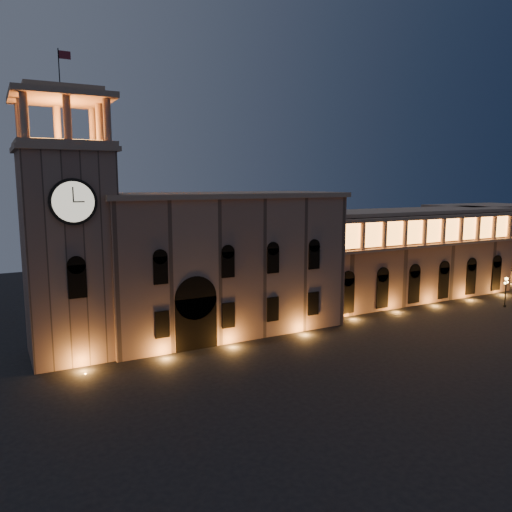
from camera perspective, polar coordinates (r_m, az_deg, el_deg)
name	(u,v)px	position (r m, az deg, el deg)	size (l,w,h in m)	color
ground	(340,386)	(48.92, 9.53, -14.42)	(160.00, 160.00, 0.00)	black
government_building	(222,262)	(63.72, -3.94, -0.73)	(30.80, 12.80, 17.60)	#836355
clock_tower	(69,242)	(57.24, -20.62, 1.47)	(9.80, 9.80, 32.40)	#836355
colonnade_wing	(407,254)	(85.14, 16.86, 0.27)	(40.60, 11.50, 14.50)	#7E5E50
secondary_building	(481,243)	(108.67, 24.30, 1.41)	(20.00, 12.00, 14.00)	#7E5E50
street_lamp_near	(506,289)	(85.04, 26.64, -3.42)	(1.53, 0.69, 4.61)	black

